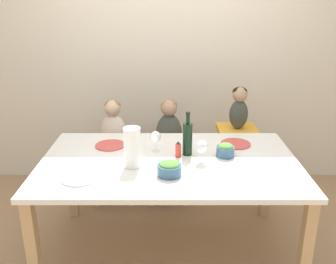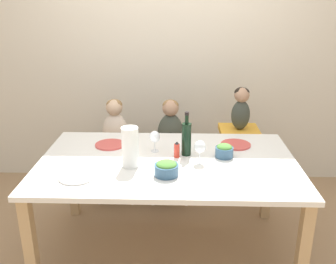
{
  "view_description": "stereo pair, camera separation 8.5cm",
  "coord_description": "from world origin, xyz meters",
  "px_view_note": "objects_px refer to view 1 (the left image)",
  "views": [
    {
      "loc": [
        -0.01,
        -2.4,
        1.85
      ],
      "look_at": [
        0.0,
        0.08,
        0.94
      ],
      "focal_mm": 40.0,
      "sensor_mm": 36.0,
      "label": 1
    },
    {
      "loc": [
        0.08,
        -2.4,
        1.85
      ],
      "look_at": [
        0.0,
        0.08,
        0.94
      ],
      "focal_mm": 40.0,
      "sensor_mm": 36.0,
      "label": 2
    }
  ],
  "objects_px": {
    "chair_right_highchair": "(235,143)",
    "dinner_plate_front_left": "(78,178)",
    "person_child_center": "(167,128)",
    "wine_bottle": "(186,138)",
    "wine_glass_near": "(200,147)",
    "person_child_left": "(112,128)",
    "salad_bowl_small": "(224,150)",
    "salad_bowl_large": "(168,168)",
    "dinner_plate_back_right": "(234,144)",
    "dinner_plate_back_left": "(109,145)",
    "paper_towel_roll": "(131,148)",
    "wine_glass_far": "(154,137)",
    "chair_far_center": "(168,160)",
    "person_baby_right": "(238,106)",
    "chair_far_left": "(114,160)"
  },
  "relations": [
    {
      "from": "dinner_plate_back_left",
      "to": "chair_far_center",
      "type": "bearing_deg",
      "value": 50.98
    },
    {
      "from": "dinner_plate_back_left",
      "to": "dinner_plate_back_right",
      "type": "distance_m",
      "value": 0.97
    },
    {
      "from": "chair_right_highchair",
      "to": "dinner_plate_front_left",
      "type": "bearing_deg",
      "value": -137.26
    },
    {
      "from": "wine_bottle",
      "to": "salad_bowl_small",
      "type": "xyz_separation_m",
      "value": [
        0.27,
        -0.03,
        -0.08
      ]
    },
    {
      "from": "person_child_left",
      "to": "person_baby_right",
      "type": "relative_size",
      "value": 1.33
    },
    {
      "from": "wine_glass_near",
      "to": "dinner_plate_back_left",
      "type": "height_order",
      "value": "wine_glass_near"
    },
    {
      "from": "person_child_center",
      "to": "wine_bottle",
      "type": "bearing_deg",
      "value": -79.45
    },
    {
      "from": "person_child_left",
      "to": "salad_bowl_small",
      "type": "height_order",
      "value": "person_child_left"
    },
    {
      "from": "paper_towel_roll",
      "to": "wine_glass_near",
      "type": "xyz_separation_m",
      "value": [
        0.47,
        0.07,
        -0.02
      ]
    },
    {
      "from": "person_child_center",
      "to": "salad_bowl_large",
      "type": "xyz_separation_m",
      "value": [
        0.0,
        -1.05,
        0.1
      ]
    },
    {
      "from": "dinner_plate_back_right",
      "to": "chair_far_left",
      "type": "bearing_deg",
      "value": 152.85
    },
    {
      "from": "paper_towel_roll",
      "to": "salad_bowl_large",
      "type": "bearing_deg",
      "value": -27.59
    },
    {
      "from": "chair_far_left",
      "to": "chair_far_center",
      "type": "bearing_deg",
      "value": 0.0
    },
    {
      "from": "wine_glass_far",
      "to": "person_baby_right",
      "type": "bearing_deg",
      "value": 42.34
    },
    {
      "from": "person_child_center",
      "to": "salad_bowl_small",
      "type": "distance_m",
      "value": 0.86
    },
    {
      "from": "wine_bottle",
      "to": "salad_bowl_small",
      "type": "relative_size",
      "value": 2.5
    },
    {
      "from": "chair_far_left",
      "to": "chair_right_highchair",
      "type": "bearing_deg",
      "value": -0.0
    },
    {
      "from": "wine_glass_near",
      "to": "dinner_plate_back_left",
      "type": "distance_m",
      "value": 0.74
    },
    {
      "from": "wine_glass_near",
      "to": "dinner_plate_back_right",
      "type": "height_order",
      "value": "wine_glass_near"
    },
    {
      "from": "person_child_left",
      "to": "dinner_plate_back_left",
      "type": "distance_m",
      "value": 0.56
    },
    {
      "from": "wine_bottle",
      "to": "person_child_left",
      "type": "bearing_deg",
      "value": 131.62
    },
    {
      "from": "chair_far_left",
      "to": "chair_far_center",
      "type": "xyz_separation_m",
      "value": [
        0.5,
        0.0,
        0.0
      ]
    },
    {
      "from": "person_baby_right",
      "to": "wine_glass_far",
      "type": "bearing_deg",
      "value": -137.66
    },
    {
      "from": "chair_far_left",
      "to": "salad_bowl_large",
      "type": "bearing_deg",
      "value": -64.18
    },
    {
      "from": "salad_bowl_small",
      "to": "chair_far_center",
      "type": "bearing_deg",
      "value": 118.39
    },
    {
      "from": "salad_bowl_small",
      "to": "dinner_plate_back_left",
      "type": "relative_size",
      "value": 0.56
    },
    {
      "from": "chair_far_center",
      "to": "person_baby_right",
      "type": "relative_size",
      "value": 1.19
    },
    {
      "from": "chair_right_highchair",
      "to": "wine_glass_far",
      "type": "xyz_separation_m",
      "value": [
        -0.73,
        -0.66,
        0.31
      ]
    },
    {
      "from": "chair_far_left",
      "to": "chair_right_highchair",
      "type": "xyz_separation_m",
      "value": [
        1.14,
        -0.0,
        0.17
      ]
    },
    {
      "from": "salad_bowl_small",
      "to": "person_child_center",
      "type": "bearing_deg",
      "value": 118.36
    },
    {
      "from": "person_child_left",
      "to": "person_baby_right",
      "type": "bearing_deg",
      "value": 0.02
    },
    {
      "from": "dinner_plate_back_left",
      "to": "wine_glass_far",
      "type": "bearing_deg",
      "value": -16.72
    },
    {
      "from": "wine_glass_near",
      "to": "dinner_plate_back_right",
      "type": "bearing_deg",
      "value": 47.63
    },
    {
      "from": "salad_bowl_small",
      "to": "dinner_plate_back_right",
      "type": "height_order",
      "value": "salad_bowl_small"
    },
    {
      "from": "wine_glass_far",
      "to": "person_child_center",
      "type": "bearing_deg",
      "value": 81.61
    },
    {
      "from": "chair_right_highchair",
      "to": "person_child_center",
      "type": "height_order",
      "value": "person_child_center"
    },
    {
      "from": "salad_bowl_large",
      "to": "salad_bowl_small",
      "type": "relative_size",
      "value": 1.22
    },
    {
      "from": "chair_right_highchair",
      "to": "wine_glass_near",
      "type": "height_order",
      "value": "wine_glass_near"
    },
    {
      "from": "person_baby_right",
      "to": "wine_glass_far",
      "type": "xyz_separation_m",
      "value": [
        -0.73,
        -0.66,
        -0.04
      ]
    },
    {
      "from": "chair_far_center",
      "to": "chair_far_left",
      "type": "bearing_deg",
      "value": 180.0
    },
    {
      "from": "paper_towel_roll",
      "to": "person_child_center",
      "type": "bearing_deg",
      "value": 75.18
    },
    {
      "from": "chair_right_highchair",
      "to": "wine_bottle",
      "type": "bearing_deg",
      "value": -124.67
    },
    {
      "from": "person_baby_right",
      "to": "wine_glass_near",
      "type": "height_order",
      "value": "person_baby_right"
    },
    {
      "from": "chair_far_center",
      "to": "paper_towel_roll",
      "type": "relative_size",
      "value": 1.66
    },
    {
      "from": "wine_glass_near",
      "to": "dinner_plate_front_left",
      "type": "distance_m",
      "value": 0.84
    },
    {
      "from": "wine_glass_near",
      "to": "salad_bowl_large",
      "type": "distance_m",
      "value": 0.31
    },
    {
      "from": "chair_right_highchair",
      "to": "dinner_plate_back_left",
      "type": "bearing_deg",
      "value": -152.78
    },
    {
      "from": "wine_glass_near",
      "to": "salad_bowl_small",
      "type": "bearing_deg",
      "value": 28.95
    },
    {
      "from": "dinner_plate_back_right",
      "to": "salad_bowl_large",
      "type": "bearing_deg",
      "value": -134.44
    },
    {
      "from": "wine_bottle",
      "to": "salad_bowl_large",
      "type": "relative_size",
      "value": 2.05
    }
  ]
}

